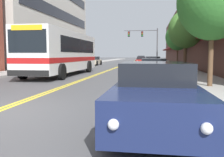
# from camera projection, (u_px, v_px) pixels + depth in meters

# --- Properties ---
(ground_plane) EXTENTS (240.00, 240.00, 0.00)m
(ground_plane) POSITION_uv_depth(u_px,v_px,m) (126.00, 64.00, 43.04)
(ground_plane) COLOR #4C4C4F
(sidewalk_left) EXTENTS (2.87, 106.00, 0.16)m
(sidewalk_left) POSITION_uv_depth(u_px,v_px,m) (87.00, 63.00, 44.09)
(sidewalk_left) COLOR #9E9B96
(sidewalk_left) RESTS_ON ground_plane
(sidewalk_right) EXTENTS (2.87, 106.00, 0.16)m
(sidewalk_right) POSITION_uv_depth(u_px,v_px,m) (167.00, 64.00, 41.97)
(sidewalk_right) COLOR #9E9B96
(sidewalk_right) RESTS_ON ground_plane
(centre_line) EXTENTS (0.34, 106.00, 0.01)m
(centre_line) POSITION_uv_depth(u_px,v_px,m) (126.00, 64.00, 43.04)
(centre_line) COLOR yellow
(centre_line) RESTS_ON ground_plane
(storefront_row_right) EXTENTS (9.10, 68.00, 9.60)m
(storefront_row_right) POSITION_uv_depth(u_px,v_px,m) (203.00, 35.00, 40.67)
(storefront_row_right) COLOR brown
(storefront_row_right) RESTS_ON ground_plane
(city_bus) EXTENTS (2.82, 11.13, 3.19)m
(city_bus) POSITION_uv_depth(u_px,v_px,m) (63.00, 51.00, 19.05)
(city_bus) COLOR silver
(city_bus) RESTS_ON ground_plane
(car_champagne_parked_left_near) EXTENTS (2.00, 4.61, 1.29)m
(car_champagne_parked_left_near) POSITION_uv_depth(u_px,v_px,m) (93.00, 61.00, 37.58)
(car_champagne_parked_left_near) COLOR beige
(car_champagne_parked_left_near) RESTS_ON ground_plane
(car_slate_blue_parked_left_far) EXTENTS (2.17, 4.80, 1.18)m
(car_slate_blue_parked_left_far) POSITION_uv_depth(u_px,v_px,m) (76.00, 63.00, 28.86)
(car_slate_blue_parked_left_far) COLOR #475675
(car_slate_blue_parked_left_far) RESTS_ON ground_plane
(car_navy_parked_right_foreground) EXTENTS (2.00, 4.86, 1.35)m
(car_navy_parked_right_foreground) POSITION_uv_depth(u_px,v_px,m) (155.00, 94.00, 5.68)
(car_navy_parked_right_foreground) COLOR #19234C
(car_navy_parked_right_foreground) RESTS_ON ground_plane
(car_black_parked_right_mid) EXTENTS (2.21, 4.69, 1.27)m
(car_black_parked_right_mid) POSITION_uv_depth(u_px,v_px,m) (154.00, 68.00, 17.84)
(car_black_parked_right_mid) COLOR black
(car_black_parked_right_mid) RESTS_ON ground_plane
(car_dark_grey_parked_right_far) EXTENTS (1.99, 4.90, 1.32)m
(car_dark_grey_parked_right_far) POSITION_uv_depth(u_px,v_px,m) (152.00, 61.00, 37.57)
(car_dark_grey_parked_right_far) COLOR #38383D
(car_dark_grey_parked_right_far) RESTS_ON ground_plane
(car_beige_parked_right_end) EXTENTS (2.02, 4.79, 1.35)m
(car_beige_parked_right_end) POSITION_uv_depth(u_px,v_px,m) (153.00, 63.00, 27.61)
(car_beige_parked_right_end) COLOR #BCAD89
(car_beige_parked_right_end) RESTS_ON ground_plane
(car_charcoal_moving_lead) EXTENTS (2.20, 4.58, 1.35)m
(car_charcoal_moving_lead) POSITION_uv_depth(u_px,v_px,m) (141.00, 58.00, 64.10)
(car_charcoal_moving_lead) COLOR #232328
(car_charcoal_moving_lead) RESTS_ON ground_plane
(car_red_moving_second) EXTENTS (2.00, 4.86, 1.26)m
(car_red_moving_second) POSITION_uv_depth(u_px,v_px,m) (141.00, 60.00, 45.27)
(car_red_moving_second) COLOR maroon
(car_red_moving_second) RESTS_ON ground_plane
(traffic_signal_mast) EXTENTS (5.85, 0.38, 6.10)m
(traffic_signal_mast) POSITION_uv_depth(u_px,v_px,m) (145.00, 39.00, 43.07)
(traffic_signal_mast) COLOR #47474C
(traffic_signal_mast) RESTS_ON ground_plane
(street_tree_right_near) EXTENTS (3.03, 3.03, 5.32)m
(street_tree_right_near) POSITION_uv_depth(u_px,v_px,m) (213.00, 1.00, 10.65)
(street_tree_right_near) COLOR brown
(street_tree_right_near) RESTS_ON sidewalk_right
(street_tree_right_mid) EXTENTS (2.79, 2.79, 4.98)m
(street_tree_right_mid) POSITION_uv_depth(u_px,v_px,m) (186.00, 29.00, 20.14)
(street_tree_right_mid) COLOR brown
(street_tree_right_mid) RESTS_ON sidewalk_right
(street_tree_right_far) EXTENTS (3.04, 3.04, 5.28)m
(street_tree_right_far) POSITION_uv_depth(u_px,v_px,m) (178.00, 37.00, 30.99)
(street_tree_right_far) COLOR brown
(street_tree_right_far) RESTS_ON sidewalk_right
(fire_hydrant) EXTENTS (0.33, 0.25, 0.87)m
(fire_hydrant) POSITION_uv_depth(u_px,v_px,m) (185.00, 73.00, 13.15)
(fire_hydrant) COLOR yellow
(fire_hydrant) RESTS_ON sidewalk_right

